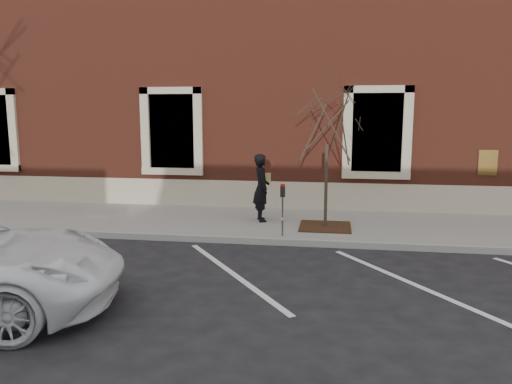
# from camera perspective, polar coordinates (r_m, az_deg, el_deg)

# --- Properties ---
(ground) EXTENTS (120.00, 120.00, 0.00)m
(ground) POSITION_cam_1_polar(r_m,az_deg,el_deg) (11.51, -0.46, -5.89)
(ground) COLOR #28282B
(ground) RESTS_ON ground
(sidewalk_near) EXTENTS (40.00, 3.50, 0.15)m
(sidewalk_near) POSITION_cam_1_polar(r_m,az_deg,el_deg) (13.17, 0.77, -3.60)
(sidewalk_near) COLOR gray
(sidewalk_near) RESTS_ON ground
(curb_near) EXTENTS (40.00, 0.12, 0.15)m
(curb_near) POSITION_cam_1_polar(r_m,az_deg,el_deg) (11.45, -0.50, -5.59)
(curb_near) COLOR #9E9E99
(curb_near) RESTS_ON ground
(parking_stripes) EXTENTS (28.00, 4.40, 0.01)m
(parking_stripes) POSITION_cam_1_polar(r_m,az_deg,el_deg) (9.44, -2.64, -9.33)
(parking_stripes) COLOR silver
(parking_stripes) RESTS_ON ground
(building_civic) EXTENTS (40.00, 8.62, 8.00)m
(building_civic) POSITION_cam_1_polar(r_m,az_deg,el_deg) (18.82, 3.42, 12.27)
(building_civic) COLOR maroon
(building_civic) RESTS_ON ground
(man) EXTENTS (0.62, 0.75, 1.76)m
(man) POSITION_cam_1_polar(r_m,az_deg,el_deg) (12.98, 0.61, 0.49)
(man) COLOR black
(man) RESTS_ON sidewalk_near
(parking_meter) EXTENTS (0.11, 0.08, 1.21)m
(parking_meter) POSITION_cam_1_polar(r_m,az_deg,el_deg) (11.42, 3.06, -0.94)
(parking_meter) COLOR #595B60
(parking_meter) RESTS_ON sidewalk_near
(tree_grate) EXTENTS (1.26, 1.26, 0.03)m
(tree_grate) POSITION_cam_1_polar(r_m,az_deg,el_deg) (12.54, 7.90, -3.93)
(tree_grate) COLOR #472816
(tree_grate) RESTS_ON sidewalk_near
(sapling) EXTENTS (2.24, 2.24, 3.74)m
(sapling) POSITION_cam_1_polar(r_m,az_deg,el_deg) (12.21, 8.17, 8.03)
(sapling) COLOR #3D3225
(sapling) RESTS_ON sidewalk_near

